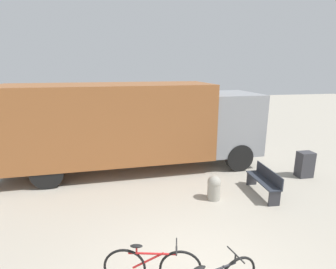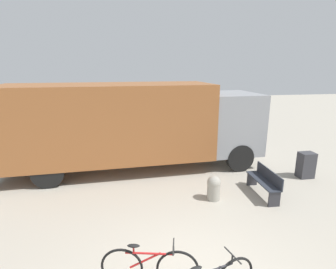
% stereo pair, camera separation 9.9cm
% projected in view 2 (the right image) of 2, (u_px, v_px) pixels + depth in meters
% --- Properties ---
extents(delivery_truck, '(9.58, 2.82, 3.24)m').
position_uv_depth(delivery_truck, '(133.00, 122.00, 9.75)').
color(delivery_truck, '#99592D').
rests_on(delivery_truck, ground).
extents(park_bench, '(0.45, 1.51, 0.82)m').
position_uv_depth(park_bench, '(265.00, 181.00, 7.95)').
color(park_bench, '#282D38').
rests_on(park_bench, ground).
extents(bicycle_near, '(1.71, 0.53, 0.86)m').
position_uv_depth(bicycle_near, '(149.00, 267.00, 4.61)').
color(bicycle_near, black).
rests_on(bicycle_near, ground).
extents(bollard_near_bench, '(0.40, 0.40, 0.74)m').
position_uv_depth(bollard_near_bench, '(214.00, 187.00, 7.70)').
color(bollard_near_bench, '#9E998C').
rests_on(bollard_near_bench, ground).
extents(utility_box, '(0.52, 0.40, 0.92)m').
position_uv_depth(utility_box, '(306.00, 165.00, 9.25)').
color(utility_box, '#38383D').
rests_on(utility_box, ground).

